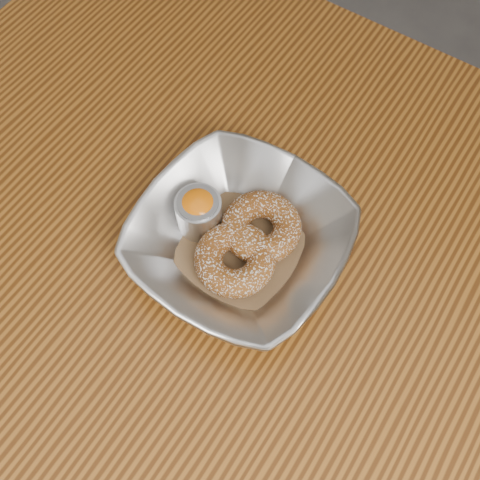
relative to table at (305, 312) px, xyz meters
The scene contains 7 objects.
ground_plane 0.65m from the table, ahead, with size 4.00×4.00×0.00m, color #565659.
table is the anchor object (origin of this frame).
serving_bowl 0.16m from the table, behind, with size 0.23×0.23×0.06m, color #B8BBC0.
parchment 0.14m from the table, behind, with size 0.14×0.14×0.00m, color brown.
donut_back 0.15m from the table, 169.31° to the left, with size 0.09×0.09×0.03m, color brown.
donut_front 0.15m from the table, 157.57° to the right, with size 0.09×0.09×0.03m, color brown.
ramekin 0.20m from the table, behind, with size 0.05×0.05×0.06m.
Camera 1 is at (0.06, -0.24, 1.33)m, focal length 42.00 mm.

